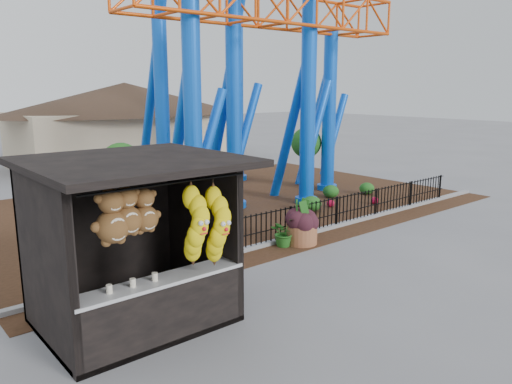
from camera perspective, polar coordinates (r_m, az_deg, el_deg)
ground at (r=10.66m, az=4.30°, el=-12.04°), size 120.00×120.00×0.00m
mulch_bed at (r=18.96m, az=-3.91°, el=-1.31°), size 18.00×12.00×0.02m
curb at (r=15.32m, az=7.22°, el=-4.37°), size 18.00×0.18×0.12m
prize_booth at (r=9.15m, az=-13.38°, el=-6.08°), size 3.50×3.40×3.12m
picket_fence at (r=15.85m, az=9.48°, el=-2.23°), size 12.20×0.06×1.00m
roller_coaster at (r=19.44m, az=-1.81°, el=18.13°), size 11.00×6.37×10.82m
terracotta_planter at (r=14.08m, az=5.24°, el=-4.84°), size 1.04×1.04×0.56m
planter_foliage at (r=13.92m, az=5.29°, el=-2.48°), size 0.70×0.70×0.64m
potted_plant at (r=13.81m, az=3.16°, el=-4.58°), size 0.87×0.80×0.82m
landscaping at (r=17.50m, az=2.69°, el=-1.45°), size 8.89×3.11×0.63m
pavilion at (r=29.88m, az=-14.67°, el=9.07°), size 15.00×15.00×4.80m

